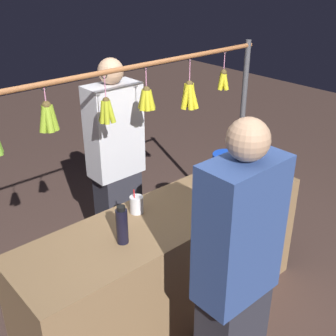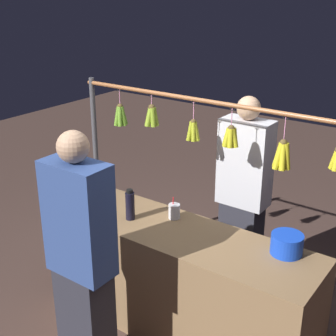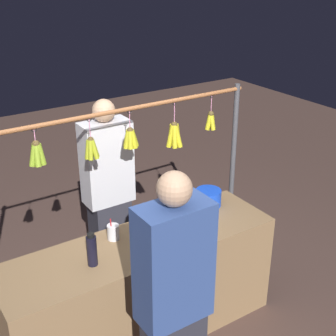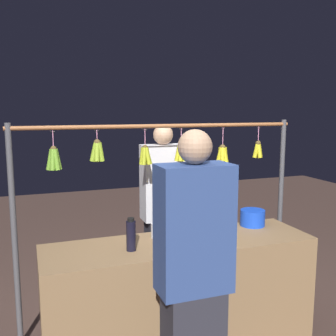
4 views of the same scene
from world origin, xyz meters
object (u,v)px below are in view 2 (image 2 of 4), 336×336
object	(u,v)px
blue_bucket	(287,244)
vendor_person	(243,199)
drink_cup	(174,211)
customer_person	(82,266)
water_bottle	(130,205)

from	to	relation	value
blue_bucket	vendor_person	bearing A→B (deg)	-43.12
drink_cup	vendor_person	bearing A→B (deg)	-113.74
vendor_person	customer_person	size ratio (longest dim) A/B	0.98
drink_cup	customer_person	distance (m)	0.87
vendor_person	drink_cup	bearing A→B (deg)	66.26
blue_bucket	drink_cup	size ratio (longest dim) A/B	1.26
drink_cup	customer_person	size ratio (longest dim) A/B	0.10
water_bottle	vendor_person	xyz separation A→B (m)	(-0.51, -0.79, -0.11)
water_bottle	drink_cup	size ratio (longest dim) A/B	1.43
drink_cup	vendor_person	xyz separation A→B (m)	(-0.26, -0.59, -0.06)
water_bottle	blue_bucket	size ratio (longest dim) A/B	1.14
drink_cup	customer_person	bearing A→B (deg)	85.36
blue_bucket	water_bottle	bearing A→B (deg)	11.28
vendor_person	blue_bucket	bearing A→B (deg)	136.88
blue_bucket	customer_person	size ratio (longest dim) A/B	0.12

